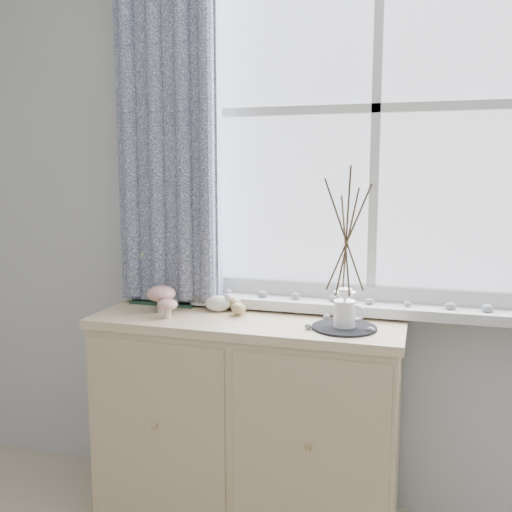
{
  "coord_description": "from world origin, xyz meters",
  "views": [
    {
      "loc": [
        0.5,
        -0.3,
        1.41
      ],
      "look_at": [
        -0.1,
        1.7,
        1.1
      ],
      "focal_mm": 40.0,
      "sensor_mm": 36.0,
      "label": 1
    }
  ],
  "objects_px": {
    "botanical_book": "(161,278)",
    "twig_pitcher": "(346,235)",
    "sideboard": "(247,421)",
    "toadstool_cluster": "(163,297)"
  },
  "relations": [
    {
      "from": "sideboard",
      "to": "botanical_book",
      "type": "xyz_separation_m",
      "value": [
        -0.41,
        0.09,
        0.54
      ]
    },
    {
      "from": "sideboard",
      "to": "toadstool_cluster",
      "type": "height_order",
      "value": "toadstool_cluster"
    },
    {
      "from": "sideboard",
      "to": "toadstool_cluster",
      "type": "xyz_separation_m",
      "value": [
        -0.34,
        -0.04,
        0.49
      ]
    },
    {
      "from": "botanical_book",
      "to": "twig_pitcher",
      "type": "bearing_deg",
      "value": -8.39
    },
    {
      "from": "toadstool_cluster",
      "to": "twig_pitcher",
      "type": "xyz_separation_m",
      "value": [
        0.72,
        -0.01,
        0.27
      ]
    },
    {
      "from": "sideboard",
      "to": "botanical_book",
      "type": "height_order",
      "value": "botanical_book"
    },
    {
      "from": "sideboard",
      "to": "botanical_book",
      "type": "relative_size",
      "value": 3.6
    },
    {
      "from": "botanical_book",
      "to": "toadstool_cluster",
      "type": "relative_size",
      "value": 1.98
    },
    {
      "from": "toadstool_cluster",
      "to": "sideboard",
      "type": "bearing_deg",
      "value": 6.44
    },
    {
      "from": "sideboard",
      "to": "botanical_book",
      "type": "distance_m",
      "value": 0.68
    }
  ]
}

